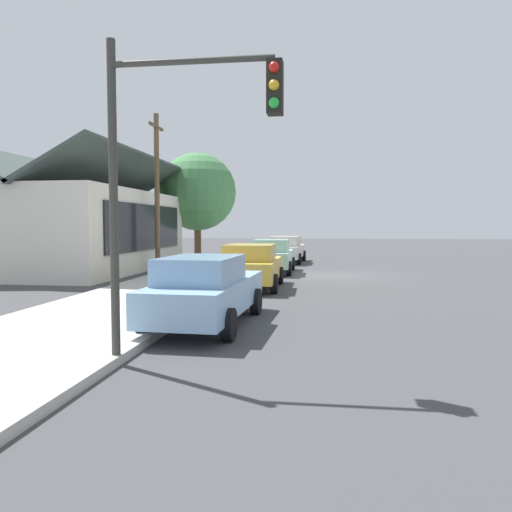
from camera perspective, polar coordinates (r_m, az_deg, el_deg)
name	(u,v)px	position (r m, az deg, el deg)	size (l,w,h in m)	color
ground_plane	(331,275)	(22.84, 8.45, -2.20)	(120.00, 120.00, 0.00)	#424244
sidewalk_curb	(209,272)	(23.46, -5.36, -1.82)	(60.00, 4.20, 0.16)	#B2AFA8
car_skyblue	(206,290)	(11.39, -5.69, -3.84)	(4.95, 2.06, 1.59)	#8CB7E0
car_mustard	(251,266)	(17.96, -0.55, -1.11)	(4.46, 2.14, 1.59)	gold
car_seafoam	(272,256)	(23.69, 1.83, 0.02)	(4.45, 2.03, 1.59)	#9ED1BC
car_ivory	(286,249)	(30.13, 3.39, 0.78)	(4.95, 2.25, 1.59)	silver
storefront_building	(87,228)	(26.31, -18.65, 2.98)	(12.68, 6.54, 5.70)	silver
shade_tree	(197,192)	(32.22, -6.66, 7.21)	(4.89, 4.89, 6.80)	brown
traffic_light_main	(177,147)	(8.14, -8.96, 12.08)	(0.37, 2.79, 5.20)	#383833
utility_pole_wooden	(157,190)	(24.54, -11.15, 7.36)	(1.80, 0.24, 7.50)	brown
fire_hydrant_red	(223,270)	(19.68, -3.77, -1.64)	(0.22, 0.22, 0.71)	red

